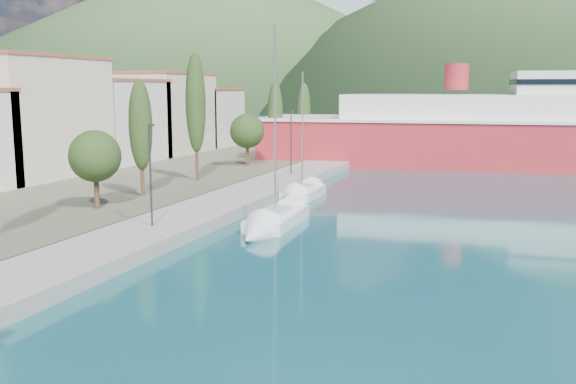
% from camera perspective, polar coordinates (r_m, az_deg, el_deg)
% --- Properties ---
extents(ground, '(1400.00, 1400.00, 0.00)m').
position_cam_1_polar(ground, '(138.37, 15.16, 5.17)').
color(ground, '#154F58').
extents(quay, '(5.00, 88.00, 0.80)m').
position_cam_1_polar(quay, '(48.91, -5.14, -0.90)').
color(quay, gray).
rests_on(quay, ground).
extents(town_buildings, '(9.20, 69.20, 11.30)m').
position_cam_1_polar(town_buildings, '(69.78, -18.75, 5.94)').
color(town_buildings, beige).
rests_on(town_buildings, land_strip).
extents(tree_row, '(3.68, 65.47, 11.38)m').
position_cam_1_polar(tree_row, '(56.25, -9.26, 5.74)').
color(tree_row, '#47301E').
rests_on(tree_row, land_strip).
extents(lamp_posts, '(0.15, 48.85, 6.06)m').
position_cam_1_polar(lamp_posts, '(39.12, -11.79, 1.87)').
color(lamp_posts, '#2D2D33').
rests_on(lamp_posts, quay).
extents(sailboat_near, '(3.13, 9.84, 13.96)m').
position_cam_1_polar(sailboat_near, '(40.47, -1.95, -3.09)').
color(sailboat_near, silver).
rests_on(sailboat_near, ground).
extents(sailboat_mid, '(2.65, 7.71, 11.24)m').
position_cam_1_polar(sailboat_mid, '(51.58, 0.78, -0.43)').
color(sailboat_mid, silver).
rests_on(sailboat_mid, ground).
extents(ferry, '(63.62, 20.15, 12.42)m').
position_cam_1_polar(ferry, '(78.72, 21.04, 4.83)').
color(ferry, '#AA242C').
rests_on(ferry, ground).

